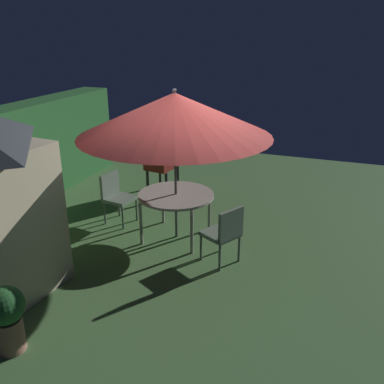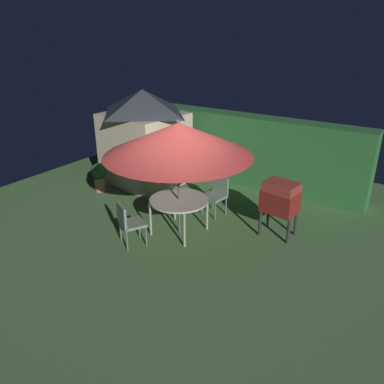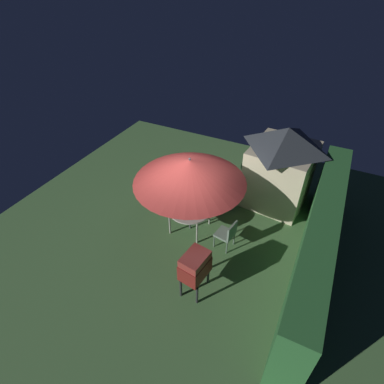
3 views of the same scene
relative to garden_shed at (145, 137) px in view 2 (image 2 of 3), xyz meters
The scene contains 9 objects.
ground_plane 3.41m from the garden_shed, 39.83° to the right, with size 11.00×11.00×0.00m, color #47703D.
hedge_backdrop 2.86m from the garden_shed, 31.59° to the left, with size 6.44×0.64×1.92m.
garden_shed is the anchor object (origin of this frame).
patio_table 3.18m from the garden_shed, 37.29° to the right, with size 1.23×1.23×0.77m.
patio_umbrella 3.21m from the garden_shed, 37.29° to the right, with size 2.99×2.99×2.44m.
bbq_grill 4.40m from the garden_shed, 11.31° to the right, with size 0.76×0.59×1.20m.
chair_near_shed 2.88m from the garden_shed, 13.86° to the right, with size 0.53×0.53×0.90m.
chair_far_side 3.56m from the garden_shed, 55.88° to the right, with size 0.63×0.63×0.90m.
potted_plant_by_shed 1.61m from the garden_shed, 116.00° to the right, with size 0.42×0.42×0.78m.
Camera 2 is at (4.30, -5.76, 4.04)m, focal length 35.76 mm.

